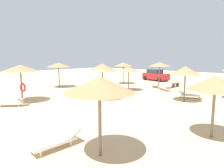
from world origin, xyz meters
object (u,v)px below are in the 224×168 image
at_px(parasol_1, 20,69).
at_px(bench_1, 211,87).
at_px(parasol_3, 159,64).
at_px(parasol_5, 129,69).
at_px(parasol_0, 185,71).
at_px(parasol_9, 59,65).
at_px(parasol_6, 123,64).
at_px(lounger_1, 12,102).
at_px(lounger_4, 117,92).
at_px(lounger_2, 57,140).
at_px(parasol_2, 100,85).
at_px(bench_2, 176,84).
at_px(lounger_0, 190,95).
at_px(lounger_3, 165,88).
at_px(parasol_4, 102,68).
at_px(bench_0, 216,87).
at_px(parasol_8, 215,83).
at_px(parked_car, 155,75).

xyz_separation_m(parasol_1, bench_1, (9.49, 15.94, -2.26)).
bearing_deg(parasol_3, parasol_5, -115.67).
height_order(parasol_0, parasol_9, parasol_9).
xyz_separation_m(parasol_3, parasol_6, (-5.39, 0.19, -0.13)).
distance_m(lounger_1, lounger_4, 8.60).
height_order(parasol_1, lounger_2, parasol_1).
bearing_deg(parasol_2, bench_1, 93.19).
bearing_deg(lounger_2, bench_2, 99.84).
relative_size(parasol_5, bench_1, 1.66).
relative_size(lounger_0, lounger_1, 1.06).
bearing_deg(parasol_6, parasol_9, -116.24).
xyz_separation_m(parasol_1, lounger_3, (5.96, 12.35, -2.28)).
bearing_deg(parasol_4, bench_1, 63.82).
bearing_deg(parasol_3, parasol_1, -109.27).
xyz_separation_m(parasol_2, lounger_0, (-1.18, 11.85, -2.20)).
distance_m(parasol_1, parasol_2, 10.60).
height_order(bench_0, bench_2, same).
height_order(parasol_2, lounger_4, parasol_2).
bearing_deg(parasol_5, parasol_8, -35.76).
xyz_separation_m(parasol_4, lounger_0, (5.24, 5.33, -2.33)).
bearing_deg(parasol_3, bench_0, 31.69).
bearing_deg(bench_1, parasol_4, -116.18).
relative_size(parasol_4, lounger_2, 1.52).
height_order(parasol_0, lounger_3, parasol_0).
distance_m(parasol_0, lounger_0, 2.60).
xyz_separation_m(parasol_4, parasol_9, (-8.45, 1.20, -0.02)).
bearing_deg(parasol_5, lounger_3, 40.00).
height_order(parasol_9, bench_2, parasol_9).
xyz_separation_m(parasol_9, lounger_2, (13.24, -8.43, -2.32)).
height_order(parasol_0, parked_car, parasol_0).
bearing_deg(bench_0, parasol_3, -148.31).
height_order(parasol_4, parasol_9, parasol_4).
height_order(parasol_3, lounger_0, parasol_3).
bearing_deg(parked_car, lounger_0, -47.79).
distance_m(parasol_1, lounger_4, 8.32).
height_order(parasol_3, parked_car, parasol_3).
distance_m(parasol_8, parked_car, 20.96).
relative_size(bench_0, bench_1, 1.01).
xyz_separation_m(parasol_3, parked_car, (-3.95, 6.29, -1.89)).
bearing_deg(parasol_3, lounger_1, -104.53).
relative_size(parasol_2, bench_1, 1.84).
distance_m(parasol_4, lounger_1, 7.11).
height_order(lounger_4, parked_car, parked_car).
height_order(parasol_0, lounger_2, parasol_0).
height_order(parasol_2, parasol_5, parasol_2).
bearing_deg(parked_car, parasol_6, -103.32).
distance_m(lounger_1, bench_2, 17.21).
xyz_separation_m(parasol_2, bench_2, (-4.72, 17.09, -2.16)).
height_order(parasol_1, parked_car, parasol_1).
height_order(parasol_0, parasol_1, parasol_1).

